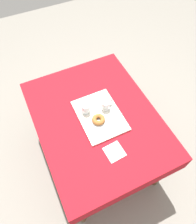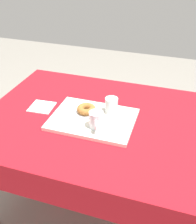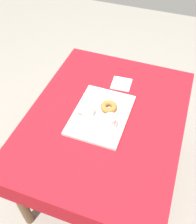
{
  "view_description": "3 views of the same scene",
  "coord_description": "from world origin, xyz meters",
  "px_view_note": "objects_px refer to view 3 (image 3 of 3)",
  "views": [
    {
      "loc": [
        -0.87,
        0.4,
        2.25
      ],
      "look_at": [
        0.0,
        -0.02,
        0.8
      ],
      "focal_mm": 34.92,
      "sensor_mm": 36.0,
      "label": 1
    },
    {
      "loc": [
        0.4,
        -1.18,
        1.59
      ],
      "look_at": [
        0.01,
        0.02,
        0.77
      ],
      "focal_mm": 43.21,
      "sensor_mm": 36.0,
      "label": 2
    },
    {
      "loc": [
        1.06,
        0.33,
        1.99
      ],
      "look_at": [
        0.01,
        -0.05,
        0.77
      ],
      "focal_mm": 42.48,
      "sensor_mm": 36.0,
      "label": 3
    }
  ],
  "objects_px": {
    "serving_tray": "(101,114)",
    "tea_mug_left": "(87,111)",
    "water_glass_near": "(111,122)",
    "donut_plate_left": "(109,109)",
    "dining_table": "(105,126)",
    "sugar_donut_left": "(109,107)",
    "paper_napkin": "(121,84)"
  },
  "relations": [
    {
      "from": "dining_table",
      "to": "sugar_donut_left",
      "type": "distance_m",
      "value": 0.15
    },
    {
      "from": "tea_mug_left",
      "to": "donut_plate_left",
      "type": "bearing_deg",
      "value": 130.83
    },
    {
      "from": "donut_plate_left",
      "to": "sugar_donut_left",
      "type": "xyz_separation_m",
      "value": [
        -0.0,
        -0.0,
        0.02
      ]
    },
    {
      "from": "water_glass_near",
      "to": "paper_napkin",
      "type": "bearing_deg",
      "value": -172.98
    },
    {
      "from": "donut_plate_left",
      "to": "sugar_donut_left",
      "type": "relative_size",
      "value": 1.19
    },
    {
      "from": "water_glass_near",
      "to": "sugar_donut_left",
      "type": "relative_size",
      "value": 0.83
    },
    {
      "from": "water_glass_near",
      "to": "sugar_donut_left",
      "type": "distance_m",
      "value": 0.14
    },
    {
      "from": "sugar_donut_left",
      "to": "paper_napkin",
      "type": "relative_size",
      "value": 0.77
    },
    {
      "from": "tea_mug_left",
      "to": "serving_tray",
      "type": "bearing_deg",
      "value": 122.44
    },
    {
      "from": "serving_tray",
      "to": "paper_napkin",
      "type": "xyz_separation_m",
      "value": [
        -0.33,
        0.04,
        -0.01
      ]
    },
    {
      "from": "sugar_donut_left",
      "to": "serving_tray",
      "type": "bearing_deg",
      "value": -36.46
    },
    {
      "from": "water_glass_near",
      "to": "paper_napkin",
      "type": "relative_size",
      "value": 0.64
    },
    {
      "from": "serving_tray",
      "to": "paper_napkin",
      "type": "relative_size",
      "value": 3.33
    },
    {
      "from": "water_glass_near",
      "to": "donut_plate_left",
      "type": "distance_m",
      "value": 0.15
    },
    {
      "from": "dining_table",
      "to": "sugar_donut_left",
      "type": "height_order",
      "value": "sugar_donut_left"
    },
    {
      "from": "tea_mug_left",
      "to": "water_glass_near",
      "type": "bearing_deg",
      "value": 77.48
    },
    {
      "from": "dining_table",
      "to": "paper_napkin",
      "type": "relative_size",
      "value": 9.22
    },
    {
      "from": "dining_table",
      "to": "donut_plate_left",
      "type": "relative_size",
      "value": 10.01
    },
    {
      "from": "serving_tray",
      "to": "sugar_donut_left",
      "type": "xyz_separation_m",
      "value": [
        -0.05,
        0.03,
        0.04
      ]
    },
    {
      "from": "donut_plate_left",
      "to": "water_glass_near",
      "type": "bearing_deg",
      "value": 22.27
    },
    {
      "from": "dining_table",
      "to": "serving_tray",
      "type": "height_order",
      "value": "serving_tray"
    },
    {
      "from": "donut_plate_left",
      "to": "paper_napkin",
      "type": "xyz_separation_m",
      "value": [
        -0.28,
        0.0,
        -0.02
      ]
    },
    {
      "from": "tea_mug_left",
      "to": "water_glass_near",
      "type": "distance_m",
      "value": 0.17
    },
    {
      "from": "water_glass_near",
      "to": "paper_napkin",
      "type": "height_order",
      "value": "water_glass_near"
    },
    {
      "from": "dining_table",
      "to": "serving_tray",
      "type": "relative_size",
      "value": 2.77
    },
    {
      "from": "tea_mug_left",
      "to": "donut_plate_left",
      "type": "relative_size",
      "value": 0.89
    },
    {
      "from": "serving_tray",
      "to": "tea_mug_left",
      "type": "distance_m",
      "value": 0.1
    },
    {
      "from": "sugar_donut_left",
      "to": "water_glass_near",
      "type": "bearing_deg",
      "value": 22.27
    },
    {
      "from": "donut_plate_left",
      "to": "dining_table",
      "type": "bearing_deg",
      "value": -6.0
    },
    {
      "from": "water_glass_near",
      "to": "donut_plate_left",
      "type": "xyz_separation_m",
      "value": [
        -0.13,
        -0.05,
        -0.04
      ]
    },
    {
      "from": "dining_table",
      "to": "donut_plate_left",
      "type": "distance_m",
      "value": 0.13
    },
    {
      "from": "dining_table",
      "to": "water_glass_near",
      "type": "relative_size",
      "value": 14.34
    }
  ]
}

